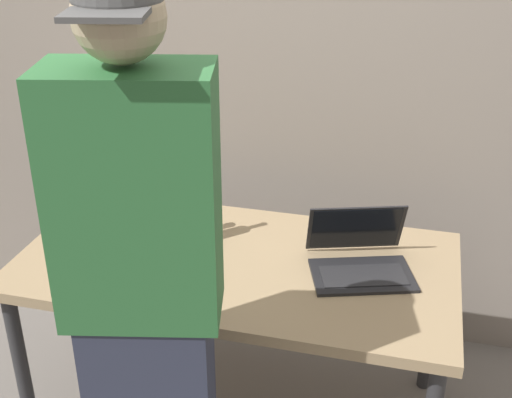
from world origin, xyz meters
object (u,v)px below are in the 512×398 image
laptop (360,256)px  beer_bottle_dark (167,227)px  beer_bottle_green (205,211)px  beer_bottle_brown (177,212)px  person_figure (145,311)px

laptop → beer_bottle_dark: 0.69m
beer_bottle_green → beer_bottle_dark: 0.16m
beer_bottle_brown → beer_bottle_dark: size_ratio=1.06×
person_figure → beer_bottle_green: bearing=97.0°
beer_bottle_brown → beer_bottle_dark: (-0.00, -0.10, -0.01)m
beer_bottle_green → person_figure: 0.78m
laptop → beer_bottle_brown: beer_bottle_brown is taller
beer_bottle_brown → person_figure: size_ratio=0.16×
laptop → beer_bottle_dark: size_ratio=1.55×
laptop → person_figure: 0.88m
beer_bottle_brown → person_figure: (0.20, -0.75, 0.12)m
beer_bottle_green → beer_bottle_dark: (-0.10, -0.12, -0.02)m
laptop → beer_bottle_green: beer_bottle_green is taller
beer_bottle_green → laptop: bearing=-5.9°
beer_bottle_brown → beer_bottle_dark: bearing=-90.2°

